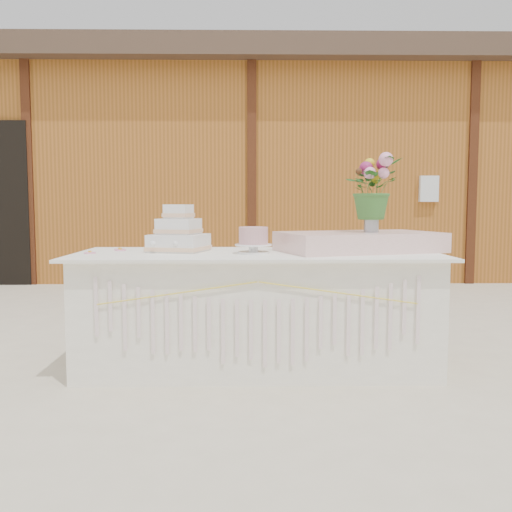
{
  "coord_description": "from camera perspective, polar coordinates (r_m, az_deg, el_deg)",
  "views": [
    {
      "loc": [
        -0.06,
        -3.77,
        1.09
      ],
      "look_at": [
        0.0,
        0.3,
        0.72
      ],
      "focal_mm": 40.0,
      "sensor_mm": 36.0,
      "label": 1
    }
  ],
  "objects": [
    {
      "name": "ground",
      "position": [
        3.92,
        0.07,
        -10.94
      ],
      "size": [
        80.0,
        80.0,
        0.0
      ],
      "primitive_type": "plane",
      "color": "beige",
      "rests_on": "ground"
    },
    {
      "name": "barn",
      "position": [
        9.78,
        -0.59,
        8.62
      ],
      "size": [
        12.6,
        4.6,
        3.3
      ],
      "color": "#9F5A21",
      "rests_on": "ground"
    },
    {
      "name": "cake_table",
      "position": [
        3.83,
        0.07,
        -5.38
      ],
      "size": [
        2.4,
        1.0,
        0.77
      ],
      "color": "white",
      "rests_on": "ground"
    },
    {
      "name": "wedding_cake",
      "position": [
        3.91,
        -7.73,
        2.04
      ],
      "size": [
        0.44,
        0.44,
        0.32
      ],
      "rotation": [
        0.0,
        0.0,
        -0.28
      ],
      "color": "white",
      "rests_on": "cake_table"
    },
    {
      "name": "pink_cake_stand",
      "position": [
        3.7,
        -0.26,
        1.74
      ],
      "size": [
        0.24,
        0.24,
        0.17
      ],
      "color": "white",
      "rests_on": "cake_table"
    },
    {
      "name": "satin_runner",
      "position": [
        3.93,
        10.26,
        1.41
      ],
      "size": [
        1.17,
        0.88,
        0.13
      ],
      "primitive_type": "cube",
      "rotation": [
        0.0,
        0.0,
        0.3
      ],
      "color": "#FFCDCD",
      "rests_on": "cake_table"
    },
    {
      "name": "flower_vase",
      "position": [
        3.95,
        11.46,
        3.33
      ],
      "size": [
        0.1,
        0.1,
        0.14
      ],
      "primitive_type": "cylinder",
      "color": "#B2B2B6",
      "rests_on": "satin_runner"
    },
    {
      "name": "bouquet",
      "position": [
        3.95,
        11.53,
        7.34
      ],
      "size": [
        0.5,
        0.49,
        0.42
      ],
      "primitive_type": "imported",
      "rotation": [
        0.0,
        0.0,
        0.71
      ],
      "color": "#34692A",
      "rests_on": "flower_vase"
    },
    {
      "name": "loose_flowers",
      "position": [
        3.99,
        -14.67,
        0.57
      ],
      "size": [
        0.19,
        0.39,
        0.02
      ],
      "primitive_type": null,
      "rotation": [
        0.0,
        0.0,
        -0.1
      ],
      "color": "pink",
      "rests_on": "cake_table"
    }
  ]
}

